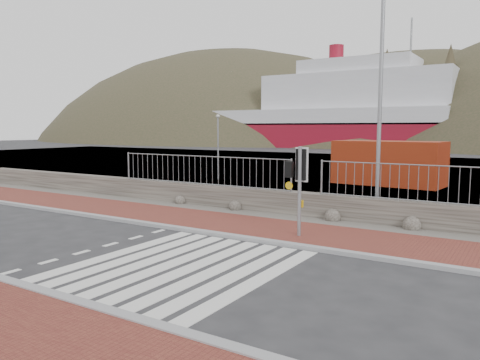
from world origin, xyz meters
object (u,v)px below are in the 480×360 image
Objects in this scene: ferry at (320,116)px; traffic_signal_far at (299,172)px; streetlight at (384,91)px; shipping_container at (388,163)px.

ferry reaches higher than traffic_signal_far.
ferry is 68.94m from traffic_signal_far.
ferry reaches higher than streetlight.
ferry is 8.26× the size of shipping_container.
ferry reaches higher than shipping_container.
traffic_signal_far is 0.45× the size of shipping_container.
shipping_container is (-1.25, 14.85, -0.72)m from traffic_signal_far.
shipping_container is (-2.57, 10.80, -3.29)m from streetlight.
streetlight is at bearing -71.01° from shipping_container.
ferry is 6.18× the size of streetlight.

